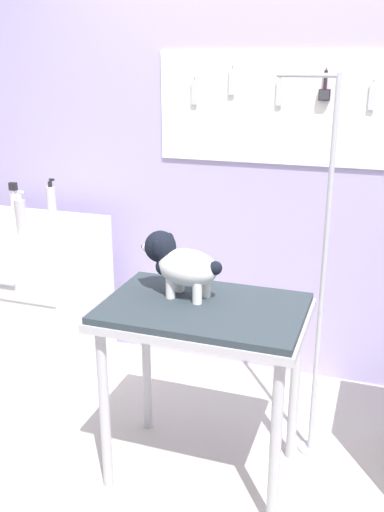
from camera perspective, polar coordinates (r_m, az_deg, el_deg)
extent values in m
cube|color=#AEA2D1|center=(3.22, 7.52, 7.68)|extent=(4.00, 0.06, 2.30)
cube|color=white|center=(3.12, 8.43, 14.21)|extent=(1.29, 0.02, 0.57)
cylinder|color=gray|center=(3.22, 0.29, 17.27)|extent=(0.01, 0.02, 0.01)
cube|color=silver|center=(3.21, 0.23, 15.93)|extent=(0.03, 0.01, 0.13)
cylinder|color=gray|center=(3.16, 4.05, 18.18)|extent=(0.01, 0.02, 0.01)
cube|color=silver|center=(3.15, 3.96, 16.81)|extent=(0.03, 0.01, 0.13)
cylinder|color=gray|center=(3.10, 8.75, 17.11)|extent=(0.01, 0.02, 0.01)
cube|color=silver|center=(3.09, 8.64, 15.72)|extent=(0.03, 0.01, 0.13)
cylinder|color=gray|center=(3.07, 13.19, 17.67)|extent=(0.01, 0.02, 0.01)
cylinder|color=#291A27|center=(3.06, 13.08, 16.64)|extent=(0.02, 0.02, 0.09)
cube|color=#291A27|center=(3.06, 12.98, 15.29)|extent=(0.06, 0.02, 0.06)
cube|color=#333338|center=(3.05, 12.95, 15.27)|extent=(0.05, 0.01, 0.05)
cylinder|color=gray|center=(3.05, 17.57, 16.25)|extent=(0.01, 0.02, 0.01)
cube|color=silver|center=(3.04, 17.42, 14.84)|extent=(0.03, 0.01, 0.13)
cylinder|color=#B7B7BC|center=(2.52, -8.65, -14.84)|extent=(0.04, 0.04, 0.75)
cylinder|color=#B7B7BC|center=(2.32, 8.26, -18.08)|extent=(0.04, 0.04, 0.75)
cylinder|color=#B7B7BC|center=(2.86, -4.54, -10.26)|extent=(0.04, 0.04, 0.75)
cylinder|color=#B7B7BC|center=(2.69, 10.12, -12.58)|extent=(0.04, 0.04, 0.75)
cube|color=#B7B7BC|center=(2.38, 1.15, -5.86)|extent=(0.84, 0.56, 0.03)
cube|color=#2D383E|center=(2.37, 1.15, -5.16)|extent=(0.82, 0.55, 0.03)
cylinder|color=#B7B7BC|center=(2.95, 11.57, -18.14)|extent=(0.11, 0.11, 0.01)
cylinder|color=#B7B7BC|center=(2.54, 12.82, -2.54)|extent=(0.02, 0.02, 1.72)
cylinder|color=#B7B7BC|center=(2.39, 11.37, 17.14)|extent=(0.24, 0.02, 0.02)
cylinder|color=white|center=(2.41, -2.15, -3.16)|extent=(0.04, 0.04, 0.09)
cylinder|color=white|center=(2.48, -1.22, -2.54)|extent=(0.04, 0.04, 0.09)
cylinder|color=white|center=(2.36, 0.53, -3.69)|extent=(0.04, 0.04, 0.09)
cylinder|color=white|center=(2.43, 1.40, -3.04)|extent=(0.04, 0.04, 0.09)
ellipsoid|color=white|center=(2.39, -0.47, -1.14)|extent=(0.29, 0.21, 0.15)
ellipsoid|color=black|center=(2.44, -2.44, -0.96)|extent=(0.11, 0.13, 0.08)
sphere|color=black|center=(2.43, -3.16, 0.95)|extent=(0.14, 0.14, 0.14)
ellipsoid|color=white|center=(2.46, -4.30, 0.84)|extent=(0.07, 0.06, 0.04)
sphere|color=black|center=(2.47, -4.84, 0.93)|extent=(0.02, 0.02, 0.02)
ellipsoid|color=black|center=(2.37, -3.58, 0.75)|extent=(0.04, 0.04, 0.07)
ellipsoid|color=black|center=(2.46, -2.21, 1.49)|extent=(0.04, 0.04, 0.07)
sphere|color=black|center=(2.33, 2.32, -1.20)|extent=(0.06, 0.06, 0.06)
cube|color=white|center=(3.49, -15.66, -3.95)|extent=(0.80, 0.56, 0.91)
cylinder|color=#B6B0B9|center=(3.51, -17.14, 4.95)|extent=(0.05, 0.05, 0.12)
cylinder|color=#B6B0B9|center=(3.50, -17.25, 6.08)|extent=(0.02, 0.02, 0.02)
cube|color=black|center=(3.49, -17.30, 6.60)|extent=(0.04, 0.03, 0.04)
cylinder|color=#BCAFB2|center=(3.28, -13.73, 5.00)|extent=(0.05, 0.05, 0.20)
cylinder|color=black|center=(3.26, -13.88, 6.94)|extent=(0.02, 0.02, 0.03)
cube|color=black|center=(3.25, -13.72, 7.36)|extent=(0.03, 0.01, 0.01)
cylinder|color=#B6B3B4|center=(3.07, -16.58, 3.67)|extent=(0.06, 0.06, 0.19)
cylinder|color=silver|center=(3.05, -16.77, 5.63)|extent=(0.03, 0.03, 0.03)
cube|color=silver|center=(3.03, -16.60, 6.08)|extent=(0.03, 0.01, 0.01)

